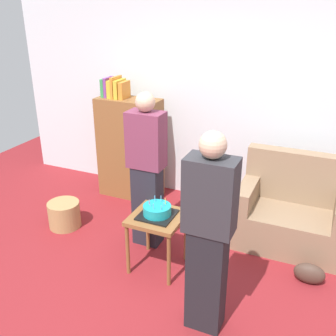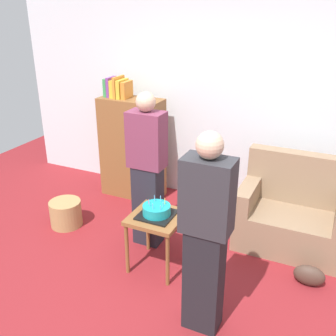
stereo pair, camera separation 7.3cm
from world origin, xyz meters
name	(u,v)px [view 1 (the left image)]	position (x,y,z in m)	size (l,w,h in m)	color
ground_plane	(163,297)	(0.00, 0.00, 0.00)	(8.00, 8.00, 0.00)	maroon
wall_back	(234,97)	(0.00, 2.05, 1.35)	(6.00, 0.10, 2.70)	silver
couch	(292,214)	(0.89, 1.34, 0.34)	(1.10, 0.70, 0.96)	#8C7054
bookshelf	(130,147)	(-1.21, 1.65, 0.68)	(0.80, 0.36, 1.56)	brown
side_table	(157,223)	(-0.23, 0.38, 0.48)	(0.48, 0.48, 0.57)	brown
birthday_cake	(157,211)	(-0.23, 0.38, 0.62)	(0.32, 0.32, 0.17)	black
person_blowing_candles	(147,171)	(-0.50, 0.73, 0.83)	(0.36, 0.22, 1.63)	#23232D
person_holding_cake	(208,236)	(0.43, -0.14, 0.83)	(0.36, 0.22, 1.63)	black
wicker_basket	(64,214)	(-1.52, 0.62, 0.15)	(0.36, 0.36, 0.30)	#A88451
handbag	(309,273)	(1.15, 0.72, 0.10)	(0.28, 0.14, 0.20)	#473328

